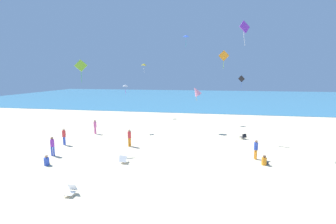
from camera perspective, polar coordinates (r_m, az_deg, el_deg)
name	(u,v)px	position (r m, az deg, el deg)	size (l,w,h in m)	color
ground_plane	(174,139)	(25.77, 1.41, -6.28)	(120.00, 120.00, 0.00)	beige
ocean_water	(200,97)	(72.30, 7.45, 3.37)	(120.00, 60.00, 0.05)	teal
beach_chair_far_right	(124,160)	(19.35, -10.17, -10.73)	(0.61, 0.68, 0.62)	white
beach_chair_near_camera	(243,136)	(26.95, 16.94, -5.40)	(0.76, 0.77, 0.57)	black
beach_chair_mid_beach	(71,190)	(15.46, -21.37, -16.42)	(0.51, 0.68, 0.59)	white
person_0	(256,148)	(20.88, 19.52, -7.83)	(0.40, 0.40, 1.56)	orange
person_1	(47,161)	(20.73, -26.09, -10.11)	(0.62, 0.71, 0.79)	blue
person_2	(64,135)	(25.50, -22.78, -4.98)	(0.43, 0.43, 1.61)	blue
person_3	(129,137)	(23.36, -8.85, -5.60)	(0.42, 0.42, 1.62)	orange
person_4	(95,126)	(29.02, -16.40, -3.07)	(0.44, 0.44, 1.59)	#D8599E
person_5	(264,161)	(20.05, 21.25, -10.47)	(0.63, 0.67, 0.76)	orange
person_6	(52,145)	(22.61, -25.02, -6.86)	(0.37, 0.37, 1.59)	blue
kite_purple	(245,27)	(23.70, 17.19, 18.10)	(0.95, 0.74, 2.14)	purple
kite_lime	(81,66)	(23.26, -19.37, 9.94)	(0.98, 0.56, 2.00)	#99DB33
kite_yellow	(144,64)	(39.85, -5.53, 10.81)	(0.93, 0.95, 1.42)	yellow
kite_blue	(186,36)	(36.37, 4.16, 17.00)	(0.71, 0.55, 1.72)	blue
kite_orange	(224,56)	(26.17, 12.69, 12.44)	(1.06, 0.28, 1.80)	orange
kite_white	(126,86)	(29.37, -9.71, 6.01)	(0.67, 0.76, 1.19)	white
kite_pink	(196,91)	(28.78, 6.53, 4.81)	(1.43, 1.21, 1.75)	pink
kite_black	(241,79)	(42.36, 16.52, 7.28)	(1.03, 0.64, 2.13)	black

